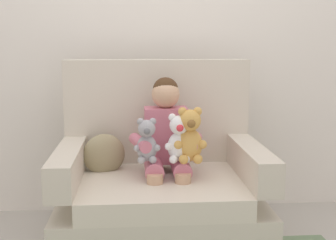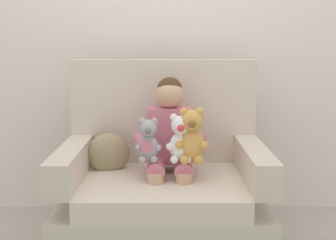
# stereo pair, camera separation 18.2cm
# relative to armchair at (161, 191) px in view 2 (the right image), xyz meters

# --- Properties ---
(back_wall) EXTENTS (6.00, 0.10, 2.60)m
(back_wall) POSITION_rel_armchair_xyz_m (0.00, 0.69, 0.96)
(back_wall) COLOR silver
(back_wall) RESTS_ON ground
(armchair) EXTENTS (1.20, 0.89, 1.13)m
(armchair) POSITION_rel_armchair_xyz_m (0.00, 0.00, 0.00)
(armchair) COLOR beige
(armchair) RESTS_ON ground
(seated_child) EXTENTS (0.45, 0.39, 0.82)m
(seated_child) POSITION_rel_armchair_xyz_m (0.04, 0.01, 0.32)
(seated_child) COLOR #C66B7F
(seated_child) RESTS_ON armchair
(plush_honey) EXTENTS (0.19, 0.15, 0.32)m
(plush_honey) POSITION_rel_armchair_xyz_m (0.16, -0.13, 0.36)
(plush_honey) COLOR gold
(plush_honey) RESTS_ON armchair
(plush_grey) EXTENTS (0.15, 0.12, 0.26)m
(plush_grey) POSITION_rel_armchair_xyz_m (-0.08, -0.12, 0.34)
(plush_grey) COLOR #9E9EA3
(plush_grey) RESTS_ON armchair
(plush_white) EXTENTS (0.17, 0.14, 0.28)m
(plush_white) POSITION_rel_armchair_xyz_m (0.10, -0.12, 0.35)
(plush_white) COLOR white
(plush_white) RESTS_ON armchair
(throw_pillow) EXTENTS (0.28, 0.18, 0.26)m
(throw_pillow) POSITION_rel_armchair_xyz_m (-0.34, 0.11, 0.21)
(throw_pillow) COLOR #998C66
(throw_pillow) RESTS_ON armchair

